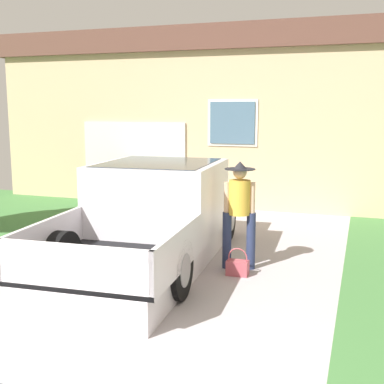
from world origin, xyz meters
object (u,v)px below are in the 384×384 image
Objects in this scene: wheeled_trash_bin at (114,184)px; handbag at (238,267)px; house_with_garage at (224,115)px; pickup_truck at (159,215)px; person_with_hat at (239,206)px.

handbag is at bearing -44.41° from wheeled_trash_bin.
house_with_garage reaches higher than wheeled_trash_bin.
pickup_truck is 3.12× the size of person_with_hat.
pickup_truck is 12.49× the size of handbag.
person_with_hat is at bearing -42.52° from wheeled_trash_bin.
person_with_hat reaches higher than pickup_truck.
house_with_garage is at bearing 106.81° from handbag.
person_with_hat is 1.55× the size of wheeled_trash_bin.
person_with_hat reaches higher than wheeled_trash_bin.
house_with_garage is (-2.46, 8.15, 2.11)m from handbag.
pickup_truck reaches higher than handbag.
pickup_truck is 1.66m from handbag.
person_with_hat is at bearing -72.97° from house_with_garage.
pickup_truck is 4.82× the size of wheeled_trash_bin.
handbag is at bearing -21.54° from pickup_truck.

